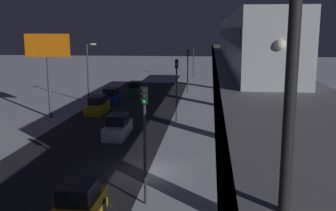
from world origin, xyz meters
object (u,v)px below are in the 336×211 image
object	(u,v)px
sedan_white	(118,127)
traffic_light_distant	(193,56)
sedan_yellow_2	(97,106)
traffic_light_near	(145,128)
sedan_yellow	(79,207)
commercial_billboard	(48,54)
traffic_light_far	(188,65)
rail_signal	(296,4)
sedan_green	(135,90)
traffic_light_mid	(177,81)
sedan_blue	(111,97)
subway_train	(243,38)

from	to	relation	value
sedan_white	traffic_light_distant	world-z (taller)	traffic_light_distant
sedan_yellow_2	traffic_light_near	size ratio (longest dim) A/B	0.74
sedan_yellow	sedan_yellow_2	xyz separation A→B (m)	(6.40, -25.59, 0.01)
traffic_light_near	sedan_yellow_2	bearing A→B (deg)	-68.18
commercial_billboard	traffic_light_far	bearing A→B (deg)	-125.69
sedan_white	commercial_billboard	distance (m)	12.73
traffic_light_far	traffic_light_distant	world-z (taller)	same
sedan_yellow	sedan_yellow_2	bearing A→B (deg)	104.04
rail_signal	sedan_green	bearing A→B (deg)	-76.90
sedan_yellow_2	sedan_white	size ratio (longest dim) A/B	1.01
rail_signal	traffic_light_far	world-z (taller)	rail_signal
sedan_yellow	traffic_light_distant	distance (m)	61.48
sedan_green	commercial_billboard	distance (m)	18.11
sedan_yellow_2	commercial_billboard	world-z (taller)	commercial_billboard
sedan_green	traffic_light_mid	size ratio (longest dim) A/B	0.66
sedan_white	commercial_billboard	world-z (taller)	commercial_billboard
rail_signal	traffic_light_mid	size ratio (longest dim) A/B	0.62
sedan_white	traffic_light_mid	distance (m)	8.41
rail_signal	traffic_light_far	xyz separation A→B (m)	(4.38, -54.06, -5.35)
sedan_yellow_2	commercial_billboard	xyz separation A→B (m)	(4.32, 2.89, 6.03)
sedan_blue	traffic_light_near	xyz separation A→B (m)	(-9.30, 29.52, 3.40)
rail_signal	sedan_green	world-z (taller)	rail_signal
sedan_blue	traffic_light_distant	size ratio (longest dim) A/B	0.72
subway_train	traffic_light_far	distance (m)	26.01
sedan_yellow	commercial_billboard	xyz separation A→B (m)	(10.72, -22.70, 6.04)
sedan_yellow_2	traffic_light_distant	size ratio (longest dim) A/B	0.74
traffic_light_far	commercial_billboard	bearing A→B (deg)	54.31
rail_signal	traffic_light_distant	world-z (taller)	rail_signal
sedan_yellow	traffic_light_mid	distance (m)	22.46
traffic_light_mid	subway_train	bearing A→B (deg)	138.94
sedan_blue	traffic_light_distant	world-z (taller)	traffic_light_distant
sedan_blue	sedan_yellow_2	bearing A→B (deg)	90.00
traffic_light_mid	traffic_light_distant	world-z (taller)	same
sedan_blue	traffic_light_far	xyz separation A→B (m)	(-9.30, -9.79, 3.40)
traffic_light_mid	traffic_light_far	world-z (taller)	same
sedan_white	traffic_light_near	size ratio (longest dim) A/B	0.73
sedan_green	commercial_billboard	size ratio (longest dim) A/B	0.48
traffic_light_near	traffic_light_distant	size ratio (longest dim) A/B	1.00
traffic_light_far	traffic_light_distant	bearing A→B (deg)	-90.00
sedan_yellow_2	traffic_light_mid	world-z (taller)	traffic_light_mid
subway_train	rail_signal	distance (m)	29.21
sedan_blue	traffic_light_distant	bearing A→B (deg)	-107.53
traffic_light_distant	commercial_billboard	xyz separation A→B (m)	(13.62, 38.62, 2.63)
traffic_light_mid	commercial_billboard	distance (m)	13.89
sedan_yellow	traffic_light_mid	xyz separation A→B (m)	(-2.90, -22.01, 3.41)
rail_signal	sedan_green	distance (m)	53.14
sedan_green	traffic_light_distant	xyz separation A→B (m)	(-7.50, -22.67, 3.40)
rail_signal	sedan_white	xyz separation A→B (m)	(9.08, -28.31, -8.75)
subway_train	sedan_yellow	size ratio (longest dim) A/B	8.86
rail_signal	traffic_light_mid	world-z (taller)	rail_signal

